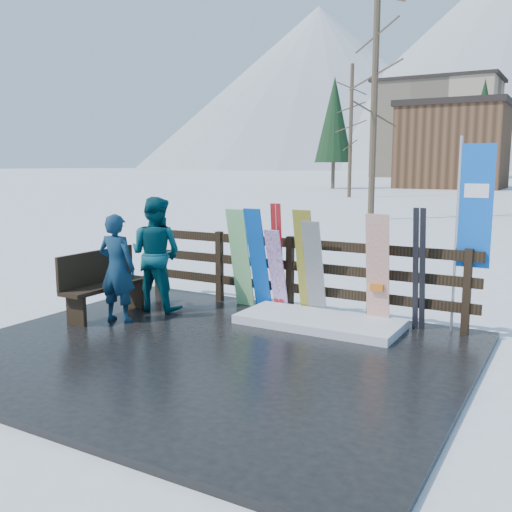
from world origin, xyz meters
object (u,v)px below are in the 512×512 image
Objects in this scene: person_back at (156,254)px; snowboard_1 at (240,258)px; snowboard_0 at (258,259)px; snowboard_3 at (277,271)px; rental_flag at (471,213)px; snowboard_4 at (314,269)px; bench at (103,281)px; snowboard_5 at (378,271)px; person_front at (117,268)px; snowboard_2 at (306,263)px.

snowboard_1 is at bearing -149.32° from person_back.
snowboard_0 is 1.23× the size of snowboard_3.
person_back is at bearing -166.39° from rental_flag.
snowboard_4 is at bearing 0.00° from snowboard_0.
snowboard_4 is 0.84× the size of person_back.
snowboard_1 is at bearing 180.00° from snowboard_0.
snowboard_5 is (3.74, 1.45, 0.27)m from bench.
snowboard_3 is 0.84× the size of snowboard_5.
person_front is 0.88× the size of person_back.
snowboard_4 is (0.14, 0.00, -0.08)m from snowboard_2.
snowboard_1 is 1.93m from person_front.
bench is at bearing 46.85° from person_back.
snowboard_3 is at bearing 33.71° from bench.
snowboard_2 is at bearing -153.24° from person_front.
snowboard_4 is 0.95× the size of person_front.
bench is at bearing -160.59° from rental_flag.
snowboard_0 is at bearing 180.00° from snowboard_4.
snowboard_0 reaches higher than bench.
snowboard_1 is at bearing -133.23° from person_front.
snowboard_2 is 1.03× the size of snowboard_5.
snowboard_5 is (1.89, -0.00, -0.00)m from snowboard_0.
snowboard_1 is 1.31m from person_back.
snowboard_1 reaches higher than snowboard_3.
snowboard_0 reaches higher than snowboard_3.
rental_flag reaches higher than snowboard_3.
snowboard_1 is at bearing 180.00° from snowboard_5.
rental_flag reaches higher than bench.
rental_flag is (2.70, 0.27, 0.96)m from snowboard_3.
rental_flag is at bearing -166.25° from person_front.
person_front is (-2.35, -1.59, 0.05)m from snowboard_4.
rental_flag is (3.03, 0.27, 0.81)m from snowboard_0.
snowboard_2 is at bearing 180.00° from snowboard_5.
rental_flag is at bearing -173.07° from person_back.
person_back reaches higher than person_front.
snowboard_1 is 0.91× the size of person_back.
snowboard_2 is at bearing -173.08° from rental_flag.
snowboard_1 is at bearing -180.00° from snowboard_3.
person_back is (-4.39, -1.06, -0.73)m from rental_flag.
rental_flag is (3.35, 0.27, 0.82)m from snowboard_1.
rental_flag is at bearing 4.61° from snowboard_1.
snowboard_1 reaches higher than snowboard_4.
person_front is at bearing -131.40° from snowboard_0.
snowboard_5 is at bearing -166.61° from rental_flag.
snowboard_5 is at bearing -0.00° from snowboard_0.
snowboard_3 is 2.88m from rental_flag.
snowboard_4 is at bearing 180.00° from snowboard_5.
snowboard_0 is 1.02× the size of snowboard_1.
bench is 3.03m from snowboard_2.
snowboard_0 is 1.10× the size of snowboard_4.
snowboard_2 is 0.50m from snowboard_3.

